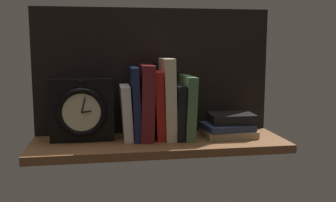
{
  "coord_description": "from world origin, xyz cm",
  "views": [
    {
      "loc": [
        -17.07,
        -117.51,
        29.61
      ],
      "look_at": [
        3.28,
        3.45,
        11.92
      ],
      "focal_mm": 41.37,
      "sensor_mm": 36.0,
      "label": 1
    }
  ],
  "objects_px": {
    "book_cream_twain": "(168,98)",
    "book_black_skeptic": "(178,111)",
    "book_navy_bierce": "(135,103)",
    "book_red_requiem": "(157,105)",
    "book_stack_side": "(229,126)",
    "book_maroon_dawkins": "(146,102)",
    "book_white_catcher": "(126,112)",
    "book_green_romantic": "(187,107)",
    "framed_clock": "(82,110)"
  },
  "relations": [
    {
      "from": "book_white_catcher",
      "to": "book_navy_bierce",
      "type": "bearing_deg",
      "value": 0.0
    },
    {
      "from": "book_cream_twain",
      "to": "book_black_skeptic",
      "type": "relative_size",
      "value": 1.49
    },
    {
      "from": "book_cream_twain",
      "to": "framed_clock",
      "type": "xyz_separation_m",
      "value": [
        -0.27,
        -0.0,
        -0.03
      ]
    },
    {
      "from": "book_navy_bierce",
      "to": "book_stack_side",
      "type": "distance_m",
      "value": 0.32
    },
    {
      "from": "book_maroon_dawkins",
      "to": "book_navy_bierce",
      "type": "bearing_deg",
      "value": 180.0
    },
    {
      "from": "book_navy_bierce",
      "to": "book_cream_twain",
      "type": "relative_size",
      "value": 0.9
    },
    {
      "from": "book_white_catcher",
      "to": "book_green_romantic",
      "type": "relative_size",
      "value": 0.86
    },
    {
      "from": "book_black_skeptic",
      "to": "book_stack_side",
      "type": "height_order",
      "value": "book_black_skeptic"
    },
    {
      "from": "book_maroon_dawkins",
      "to": "book_red_requiem",
      "type": "distance_m",
      "value": 0.04
    },
    {
      "from": "book_red_requiem",
      "to": "book_green_romantic",
      "type": "height_order",
      "value": "book_red_requiem"
    },
    {
      "from": "book_cream_twain",
      "to": "book_white_catcher",
      "type": "bearing_deg",
      "value": 180.0
    },
    {
      "from": "book_cream_twain",
      "to": "book_stack_side",
      "type": "xyz_separation_m",
      "value": [
        0.2,
        -0.02,
        -0.09
      ]
    },
    {
      "from": "book_white_catcher",
      "to": "framed_clock",
      "type": "xyz_separation_m",
      "value": [
        -0.14,
        -0.0,
        0.01
      ]
    },
    {
      "from": "book_navy_bierce",
      "to": "framed_clock",
      "type": "xyz_separation_m",
      "value": [
        -0.16,
        -0.0,
        -0.02
      ]
    },
    {
      "from": "book_red_requiem",
      "to": "book_black_skeptic",
      "type": "distance_m",
      "value": 0.07
    },
    {
      "from": "book_white_catcher",
      "to": "framed_clock",
      "type": "distance_m",
      "value": 0.14
    },
    {
      "from": "book_white_catcher",
      "to": "book_maroon_dawkins",
      "type": "xyz_separation_m",
      "value": [
        0.06,
        0.0,
        0.03
      ]
    },
    {
      "from": "book_navy_bierce",
      "to": "framed_clock",
      "type": "height_order",
      "value": "book_navy_bierce"
    },
    {
      "from": "book_navy_bierce",
      "to": "book_red_requiem",
      "type": "distance_m",
      "value": 0.07
    },
    {
      "from": "book_white_catcher",
      "to": "framed_clock",
      "type": "relative_size",
      "value": 0.88
    },
    {
      "from": "book_red_requiem",
      "to": "framed_clock",
      "type": "relative_size",
      "value": 1.11
    },
    {
      "from": "book_navy_bierce",
      "to": "book_black_skeptic",
      "type": "distance_m",
      "value": 0.14
    },
    {
      "from": "book_red_requiem",
      "to": "book_stack_side",
      "type": "height_order",
      "value": "book_red_requiem"
    },
    {
      "from": "book_white_catcher",
      "to": "book_red_requiem",
      "type": "bearing_deg",
      "value": 0.0
    },
    {
      "from": "book_navy_bierce",
      "to": "book_cream_twain",
      "type": "distance_m",
      "value": 0.1
    },
    {
      "from": "book_cream_twain",
      "to": "book_black_skeptic",
      "type": "bearing_deg",
      "value": 0.0
    },
    {
      "from": "book_stack_side",
      "to": "framed_clock",
      "type": "bearing_deg",
      "value": 178.13
    },
    {
      "from": "book_white_catcher",
      "to": "book_navy_bierce",
      "type": "xyz_separation_m",
      "value": [
        0.03,
        0.0,
        0.03
      ]
    },
    {
      "from": "book_white_catcher",
      "to": "book_red_requiem",
      "type": "xyz_separation_m",
      "value": [
        0.1,
        0.0,
        0.02
      ]
    },
    {
      "from": "book_red_requiem",
      "to": "book_black_skeptic",
      "type": "bearing_deg",
      "value": 0.0
    },
    {
      "from": "book_white_catcher",
      "to": "book_stack_side",
      "type": "bearing_deg",
      "value": -2.9
    },
    {
      "from": "book_navy_bierce",
      "to": "book_red_requiem",
      "type": "height_order",
      "value": "book_navy_bierce"
    },
    {
      "from": "book_red_requiem",
      "to": "book_green_romantic",
      "type": "relative_size",
      "value": 1.08
    },
    {
      "from": "book_red_requiem",
      "to": "book_white_catcher",
      "type": "bearing_deg",
      "value": 180.0
    },
    {
      "from": "book_white_catcher",
      "to": "book_cream_twain",
      "type": "relative_size",
      "value": 0.67
    },
    {
      "from": "framed_clock",
      "to": "book_stack_side",
      "type": "relative_size",
      "value": 1.14
    },
    {
      "from": "book_navy_bierce",
      "to": "book_maroon_dawkins",
      "type": "relative_size",
      "value": 0.97
    },
    {
      "from": "framed_clock",
      "to": "book_navy_bierce",
      "type": "bearing_deg",
      "value": 0.55
    },
    {
      "from": "book_white_catcher",
      "to": "book_green_romantic",
      "type": "height_order",
      "value": "book_green_romantic"
    },
    {
      "from": "book_red_requiem",
      "to": "book_stack_side",
      "type": "distance_m",
      "value": 0.25
    },
    {
      "from": "book_cream_twain",
      "to": "book_black_skeptic",
      "type": "distance_m",
      "value": 0.05
    },
    {
      "from": "book_cream_twain",
      "to": "book_stack_side",
      "type": "bearing_deg",
      "value": -4.8
    },
    {
      "from": "book_navy_bierce",
      "to": "book_stack_side",
      "type": "bearing_deg",
      "value": -3.17
    },
    {
      "from": "book_green_romantic",
      "to": "framed_clock",
      "type": "xyz_separation_m",
      "value": [
        -0.33,
        -0.0,
        -0.0
      ]
    },
    {
      "from": "framed_clock",
      "to": "book_stack_side",
      "type": "height_order",
      "value": "framed_clock"
    },
    {
      "from": "book_black_skeptic",
      "to": "book_stack_side",
      "type": "distance_m",
      "value": 0.18
    },
    {
      "from": "book_green_romantic",
      "to": "framed_clock",
      "type": "relative_size",
      "value": 1.03
    },
    {
      "from": "book_navy_bierce",
      "to": "book_maroon_dawkins",
      "type": "height_order",
      "value": "book_maroon_dawkins"
    },
    {
      "from": "book_stack_side",
      "to": "book_cream_twain",
      "type": "bearing_deg",
      "value": 175.2
    },
    {
      "from": "book_maroon_dawkins",
      "to": "book_green_romantic",
      "type": "distance_m",
      "value": 0.13
    }
  ]
}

